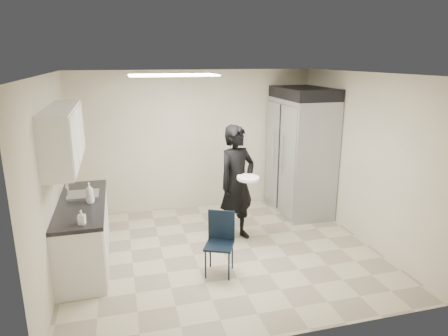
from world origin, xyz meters
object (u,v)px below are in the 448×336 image
object	(u,v)px
man_tuxedo	(237,184)
commercial_fridge	(301,156)
folding_chair	(219,246)
lower_counter	(84,234)

from	to	relation	value
man_tuxedo	commercial_fridge	bearing A→B (deg)	6.21
commercial_fridge	folding_chair	bearing A→B (deg)	-137.43
commercial_fridge	lower_counter	bearing A→B (deg)	-164.12
man_tuxedo	lower_counter	bearing A→B (deg)	159.86
commercial_fridge	folding_chair	size ratio (longest dim) A/B	2.58
lower_counter	folding_chair	size ratio (longest dim) A/B	2.33
commercial_fridge	man_tuxedo	size ratio (longest dim) A/B	1.14
folding_chair	commercial_fridge	bearing A→B (deg)	67.29
lower_counter	commercial_fridge	world-z (taller)	commercial_fridge
lower_counter	folding_chair	distance (m)	1.92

